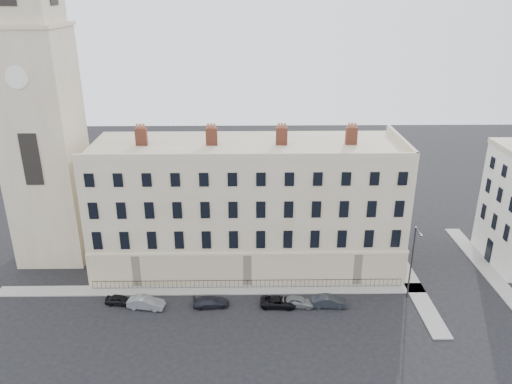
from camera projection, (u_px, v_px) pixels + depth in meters
ground at (305, 316)px, 51.81m from camera, size 160.00×160.00×0.00m
terrace at (247, 205)px, 60.03m from camera, size 36.22×12.22×17.00m
church_tower at (38, 110)px, 57.42m from camera, size 8.00×8.13×44.00m
pavement_terrace at (212, 290)px, 56.28m from camera, size 48.00×2.00×0.12m
pavement_east_return at (407, 274)px, 59.39m from camera, size 2.00×24.00×0.12m
pavement_adjacent at (483, 265)px, 61.39m from camera, size 2.00×20.00×0.12m
railings at (247, 284)px, 56.53m from camera, size 35.00×0.04×0.96m
car_a at (120, 300)px, 53.59m from camera, size 3.30×1.71×1.07m
car_b at (146, 303)px, 52.93m from camera, size 4.10×1.99×1.30m
car_c at (211, 302)px, 53.24m from camera, size 3.99×1.90×1.12m
car_d at (279, 302)px, 53.25m from camera, size 4.06×2.07×1.10m
car_e at (298, 301)px, 53.25m from camera, size 3.62×1.92×1.17m
car_f at (329, 301)px, 53.19m from camera, size 3.84×1.49×1.25m
streetlamp at (412, 260)px, 53.14m from camera, size 0.20×1.86×8.59m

